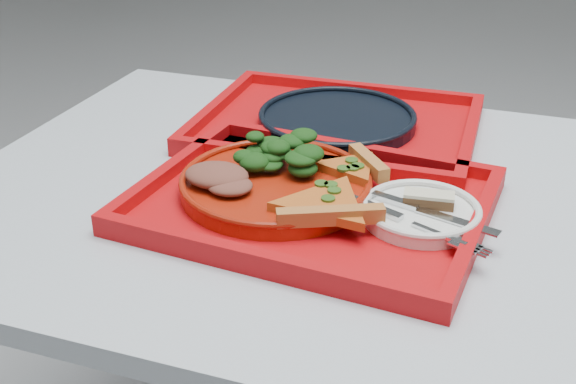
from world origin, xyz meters
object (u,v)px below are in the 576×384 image
at_px(tray_main, 312,206).
at_px(dessert_bar, 429,199).
at_px(tray_far, 337,128).
at_px(dinner_plate, 276,186).
at_px(navy_plate, 337,121).

height_order(tray_main, dessert_bar, dessert_bar).
bearing_deg(tray_main, dessert_bar, 10.46).
xyz_separation_m(tray_far, dinner_plate, (-0.01, -0.26, 0.02)).
bearing_deg(dessert_bar, dinner_plate, 174.98).
relative_size(tray_far, dinner_plate, 1.73).
distance_m(tray_far, dessert_bar, 0.32).
bearing_deg(dinner_plate, tray_far, 86.90).
distance_m(tray_main, dessert_bar, 0.15).
distance_m(tray_main, navy_plate, 0.27).
distance_m(dinner_plate, navy_plate, 0.26).
xyz_separation_m(navy_plate, dessert_bar, (0.19, -0.26, 0.01)).
bearing_deg(tray_main, dinner_plate, 174.50).
bearing_deg(navy_plate, dessert_bar, -53.03).
height_order(dinner_plate, navy_plate, dinner_plate).
relative_size(tray_main, navy_plate, 1.73).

